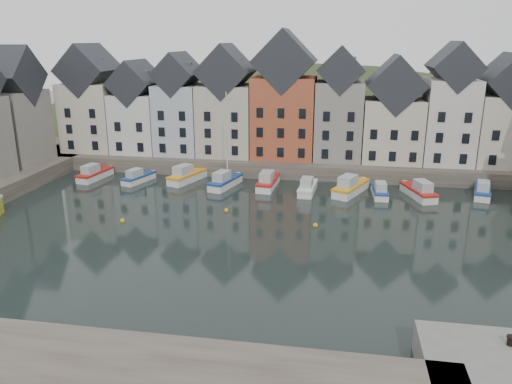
# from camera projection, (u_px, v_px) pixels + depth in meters

# --- Properties ---
(ground) EXTENTS (260.00, 260.00, 0.00)m
(ground) POSITION_uv_depth(u_px,v_px,m) (249.00, 242.00, 47.11)
(ground) COLOR black
(ground) RESTS_ON ground
(far_quay) EXTENTS (90.00, 16.00, 2.00)m
(far_quay) POSITION_uv_depth(u_px,v_px,m) (284.00, 159.00, 75.09)
(far_quay) COLOR #443B34
(far_quay) RESTS_ON ground
(near_wall) EXTENTS (50.00, 6.00, 2.00)m
(near_wall) POSITION_uv_depth(u_px,v_px,m) (1.00, 365.00, 27.66)
(near_wall) COLOR #443B34
(near_wall) RESTS_ON ground
(hillside) EXTENTS (153.60, 70.40, 64.00)m
(hillside) POSITION_uv_depth(u_px,v_px,m) (297.00, 219.00, 105.17)
(hillside) COLOR #2B381C
(hillside) RESTS_ON ground
(far_terrace) EXTENTS (72.37, 8.16, 17.78)m
(far_terrace) POSITION_uv_depth(u_px,v_px,m) (306.00, 109.00, 70.38)
(far_terrace) COLOR beige
(far_terrace) RESTS_ON far_quay
(mooring_buoys) EXTENTS (20.50, 5.50, 0.50)m
(mooring_buoys) POSITION_uv_depth(u_px,v_px,m) (221.00, 219.00, 52.72)
(mooring_buoys) COLOR orange
(mooring_buoys) RESTS_ON ground
(boat_a) EXTENTS (2.83, 6.43, 2.39)m
(boat_a) POSITION_uv_depth(u_px,v_px,m) (94.00, 174.00, 67.98)
(boat_a) COLOR silver
(boat_a) RESTS_ON ground
(boat_b) EXTENTS (3.21, 5.70, 2.09)m
(boat_b) POSITION_uv_depth(u_px,v_px,m) (138.00, 178.00, 66.56)
(boat_b) COLOR silver
(boat_b) RESTS_ON ground
(boat_c) EXTENTS (4.21, 7.12, 2.61)m
(boat_c) POSITION_uv_depth(u_px,v_px,m) (187.00, 176.00, 66.84)
(boat_c) COLOR silver
(boat_c) RESTS_ON ground
(boat_d) EXTENTS (3.56, 6.72, 12.28)m
(boat_d) POSITION_uv_depth(u_px,v_px,m) (225.00, 181.00, 64.29)
(boat_d) COLOR silver
(boat_d) RESTS_ON ground
(boat_e) EXTENTS (2.41, 6.65, 2.51)m
(boat_e) POSITION_uv_depth(u_px,v_px,m) (268.00, 182.00, 64.07)
(boat_e) COLOR silver
(boat_e) RESTS_ON ground
(boat_f) EXTENTS (2.25, 6.03, 2.27)m
(boat_f) POSITION_uv_depth(u_px,v_px,m) (307.00, 188.00, 61.93)
(boat_f) COLOR silver
(boat_f) RESTS_ON ground
(boat_g) EXTENTS (4.84, 7.31, 2.70)m
(boat_g) POSITION_uv_depth(u_px,v_px,m) (350.00, 187.00, 61.51)
(boat_g) COLOR silver
(boat_g) RESTS_ON ground
(boat_h) EXTENTS (1.90, 5.48, 2.08)m
(boat_h) POSITION_uv_depth(u_px,v_px,m) (380.00, 191.00, 60.67)
(boat_h) COLOR silver
(boat_h) RESTS_ON ground
(boat_i) EXTENTS (3.94, 6.74, 2.47)m
(boat_i) POSITION_uv_depth(u_px,v_px,m) (419.00, 192.00, 60.08)
(boat_i) COLOR silver
(boat_i) RESTS_ON ground
(boat_j) EXTENTS (3.16, 6.13, 2.25)m
(boat_j) POSITION_uv_depth(u_px,v_px,m) (482.00, 191.00, 60.48)
(boat_j) COLOR silver
(boat_j) RESTS_ON ground
(mooring_bollard) EXTENTS (0.48, 0.48, 0.56)m
(mooring_bollard) POSITION_uv_depth(u_px,v_px,m) (511.00, 340.00, 27.71)
(mooring_bollard) COLOR black
(mooring_bollard) RESTS_ON near_quay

